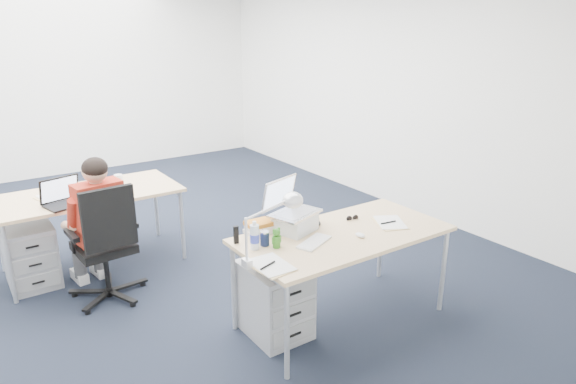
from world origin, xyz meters
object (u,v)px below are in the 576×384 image
Objects in this scene: computer_mouse at (360,235)px; dark_laptop at (66,192)px; desk_far at (89,197)px; seated_person at (95,225)px; silver_laptop at (295,207)px; far_cup at (119,180)px; cordless_phone at (236,235)px; desk_near at (343,239)px; desk_lamp at (265,229)px; drawer_pedestal_far at (30,255)px; sunglasses at (352,218)px; water_bottle at (255,235)px; can_koozie at (265,238)px; headphones at (311,223)px; drawer_pedestal_near at (274,299)px; office_chair at (108,267)px; book_stack at (260,227)px; wireless_keyboard at (314,242)px; bear_figurine at (277,238)px.

dark_laptop reaches higher than computer_mouse.
seated_person is (-0.09, -0.54, -0.08)m from desk_far.
far_cup is at bearing 93.29° from silver_laptop.
cordless_phone is at bearing -81.48° from far_cup.
desk_near and desk_far have the same top height.
desk_lamp reaches higher than desk_near.
cordless_phone reaches higher than drawer_pedestal_far.
water_bottle is at bearing -166.30° from sunglasses.
cordless_phone reaches higher than can_koozie.
sunglasses is (0.92, 0.04, -0.09)m from water_bottle.
water_bottle is at bearing 170.48° from headphones.
headphones is at bearing -7.39° from silver_laptop.
seated_person reaches higher than far_cup.
can_koozie is 1.00× the size of sunglasses.
water_bottle is at bearing -60.13° from cordless_phone.
drawer_pedestal_near is (-0.53, 0.14, -0.41)m from desk_near.
desk_lamp reaches higher than desk_far.
cordless_phone is 1.83m from far_cup.
sunglasses is at bearing -47.06° from seated_person.
office_chair is at bearing -116.52° from far_cup.
seated_person is 1.49m from book_stack.
can_koozie is at bearing 51.76° from desk_lamp.
far_cup reaches higher than drawer_pedestal_far.
cordless_phone is at bearing 122.42° from wireless_keyboard.
can_koozie is at bearing -67.18° from seated_person.
bear_figurine is (-0.28, -0.17, -0.12)m from silver_laptop.
desk_far is 7.87× the size of book_stack.
sunglasses is (1.64, -1.36, 0.14)m from seated_person.
desk_far is at bearing -173.07° from far_cup.
drawer_pedestal_far is 6.46× the size of computer_mouse.
silver_laptop is 2.64× the size of bear_figurine.
seated_person is 11.40× the size of can_koozie.
can_koozie is 0.72× the size of bear_figurine.
bear_figurine is (-0.45, -0.20, 0.06)m from headphones.
seated_person is 2.19× the size of drawer_pedestal_far.
desk_lamp is (0.01, -0.37, 0.16)m from cordless_phone.
wireless_keyboard is 2.71× the size of far_cup.
computer_mouse is at bearing -25.25° from drawer_pedestal_near.
silver_laptop is at bearing 48.13° from bear_figurine.
sunglasses is at bearing -56.94° from dark_laptop.
drawer_pedestal_near is 1.00× the size of drawer_pedestal_far.
desk_near is 3.51× the size of desk_lamp.
water_bottle reaches higher than drawer_pedestal_far.
drawer_pedestal_far is at bearing 127.59° from seated_person.
can_koozie is at bearing 171.26° from headphones.
drawer_pedestal_near is 0.79m from computer_mouse.
bear_figurine is at bearing -57.68° from can_koozie.
office_chair reaches higher than bear_figurine.
office_chair reaches higher than wireless_keyboard.
drawer_pedestal_near is 0.70m from silver_laptop.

